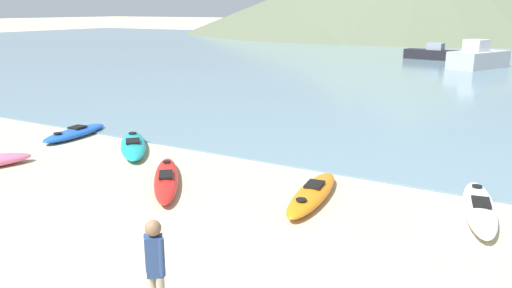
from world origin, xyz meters
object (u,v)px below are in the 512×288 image
Objects in this scene: kayak_on_sand_6 at (312,194)px; person_near_foreground at (155,268)px; kayak_on_sand_5 at (166,179)px; moored_boat_0 at (478,58)px; kayak_on_sand_0 at (133,145)px; kayak_on_sand_4 at (479,208)px; moored_boat_1 at (431,53)px; kayak_on_sand_3 at (75,133)px.

person_near_foreground is (0.08, -5.35, 0.75)m from kayak_on_sand_6.
moored_boat_0 reaches higher than kayak_on_sand_5.
kayak_on_sand_0 is 0.56× the size of moored_boat_0.
moored_boat_1 is at bearing 102.87° from kayak_on_sand_4.
kayak_on_sand_4 is 1.06× the size of kayak_on_sand_6.
kayak_on_sand_0 is at bearing 170.69° from kayak_on_sand_6.
moored_boat_1 is at bearing 130.45° from moored_boat_0.
kayak_on_sand_5 is at bearing -20.45° from kayak_on_sand_3.
moored_boat_1 is (2.16, 33.27, 0.37)m from kayak_on_sand_0.
moored_boat_1 reaches higher than kayak_on_sand_0.
kayak_on_sand_5 is at bearing 128.73° from person_near_foreground.
kayak_on_sand_4 is 2.07× the size of person_near_foreground.
person_near_foreground is at bearing -51.27° from kayak_on_sand_5.
person_near_foreground reaches higher than kayak_on_sand_3.
kayak_on_sand_0 reaches higher than kayak_on_sand_6.
kayak_on_sand_5 is 5.81m from person_near_foreground.
kayak_on_sand_5 is 1.91× the size of person_near_foreground.
kayak_on_sand_0 is 3.45m from kayak_on_sand_5.
person_near_foreground reaches higher than kayak_on_sand_4.
kayak_on_sand_3 is 12.62m from kayak_on_sand_4.
person_near_foreground is at bearing -117.59° from kayak_on_sand_4.
person_near_foreground reaches higher than kayak_on_sand_6.
kayak_on_sand_3 is 6.10m from kayak_on_sand_5.
moored_boat_1 is (-4.24, 4.98, -0.23)m from moored_boat_0.
person_near_foreground is at bearing -44.62° from kayak_on_sand_0.
kayak_on_sand_3 is 1.74× the size of person_near_foreground.
moored_boat_1 reaches higher than kayak_on_sand_6.
kayak_on_sand_6 is 5.40m from person_near_foreground.
kayak_on_sand_0 is 9.14m from person_near_foreground.
kayak_on_sand_0 reaches higher than kayak_on_sand_3.
kayak_on_sand_4 is at bearing 14.79° from kayak_on_sand_5.
kayak_on_sand_6 is at bearing -9.31° from kayak_on_sand_0.
kayak_on_sand_4 is 7.16m from person_near_foreground.
kayak_on_sand_5 is 0.70× the size of moored_boat_1.
kayak_on_sand_6 is at bearing 90.86° from person_near_foreground.
moored_boat_1 reaches higher than kayak_on_sand_5.
kayak_on_sand_0 is at bearing -93.71° from moored_boat_1.
kayak_on_sand_0 is 9.78m from kayak_on_sand_4.
kayak_on_sand_5 is 3.62m from kayak_on_sand_6.
moored_boat_0 reaches higher than moored_boat_1.
person_near_foreground is at bearing -35.40° from kayak_on_sand_3.
kayak_on_sand_4 is 1.08× the size of kayak_on_sand_5.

